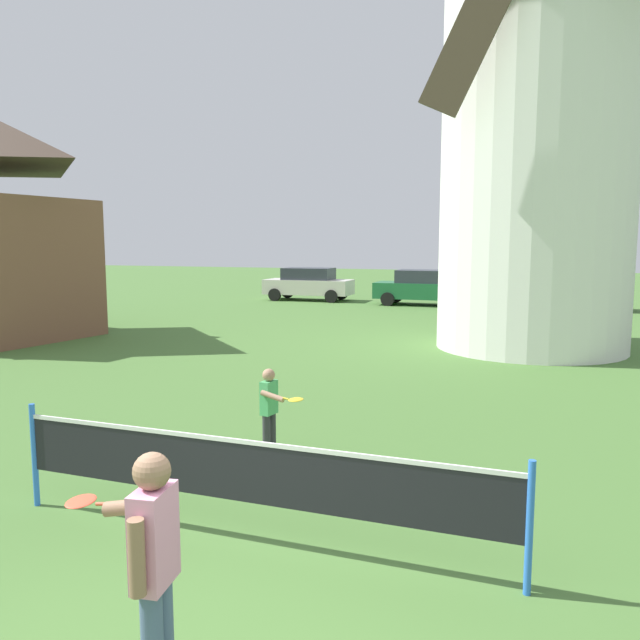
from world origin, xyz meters
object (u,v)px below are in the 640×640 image
(player_far, at_px, (270,405))
(parked_car_cream, at_px, (309,284))
(parked_car_blue, at_px, (575,290))
(player_near, at_px, (152,557))
(parked_car_green, at_px, (425,287))
(tennis_net, at_px, (245,472))
(windmill, at_px, (541,72))

(player_far, height_order, parked_car_cream, parked_car_cream)
(parked_car_cream, xyz_separation_m, parked_car_blue, (11.91, -0.06, -0.00))
(player_near, distance_m, parked_car_green, 24.51)
(tennis_net, distance_m, player_far, 2.55)
(windmill, xyz_separation_m, parked_car_green, (-4.64, 10.32, -6.19))
(player_far, relative_size, parked_car_cream, 0.27)
(player_near, xyz_separation_m, player_far, (-1.16, 4.28, -0.22))
(windmill, height_order, player_far, windmill)
(parked_car_green, bearing_deg, parked_car_cream, 175.24)
(player_near, relative_size, parked_car_cream, 0.36)
(parked_car_cream, bearing_deg, parked_car_green, -4.76)
(player_near, height_order, parked_car_blue, parked_car_blue)
(player_near, bearing_deg, tennis_net, 99.42)
(parked_car_cream, height_order, parked_car_green, same)
(player_far, relative_size, parked_car_green, 0.25)
(tennis_net, distance_m, parked_car_green, 22.62)
(tennis_net, height_order, player_far, player_far)
(parked_car_cream, bearing_deg, parked_car_blue, -0.27)
(tennis_net, relative_size, parked_car_cream, 1.19)
(windmill, distance_m, parked_car_cream, 16.20)
(player_near, bearing_deg, windmill, 82.39)
(player_far, bearing_deg, tennis_net, -70.67)
(parked_car_cream, distance_m, parked_car_green, 5.74)
(windmill, bearing_deg, parked_car_green, 114.23)
(windmill, relative_size, parked_car_blue, 3.62)
(parked_car_green, xyz_separation_m, parked_car_blue, (6.19, 0.42, -0.00))
(player_near, bearing_deg, player_far, 105.11)
(player_near, xyz_separation_m, parked_car_green, (-2.77, 24.36, -0.05))
(player_far, xyz_separation_m, parked_car_blue, (4.57, 20.49, 0.17))
(player_near, relative_size, parked_car_green, 0.35)
(windmill, height_order, parked_car_cream, windmill)
(windmill, xyz_separation_m, tennis_net, (-2.19, -12.16, -6.32))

